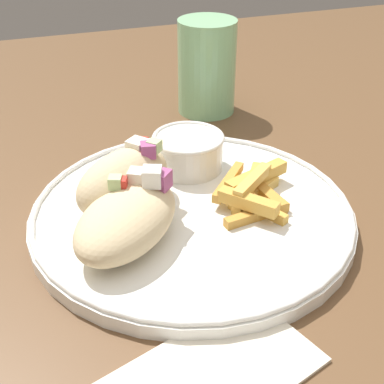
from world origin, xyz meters
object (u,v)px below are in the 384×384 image
object	(u,v)px
pita_sandwich_far	(124,180)
fries_pile	(251,192)
sauce_ramekin	(188,150)
pita_sandwich_near	(127,218)
plate	(192,213)
water_glass	(207,71)

from	to	relation	value
pita_sandwich_far	fries_pile	distance (m)	0.13
pita_sandwich_far	sauce_ramekin	world-z (taller)	pita_sandwich_far
pita_sandwich_far	fries_pile	xyz separation A→B (m)	(0.12, -0.03, -0.02)
pita_sandwich_near	sauce_ramekin	distance (m)	0.14
plate	fries_pile	distance (m)	0.06
plate	pita_sandwich_far	bearing A→B (deg)	156.75
pita_sandwich_near	sauce_ramekin	xyz separation A→B (m)	(0.09, 0.11, -0.00)
pita_sandwich_far	plate	bearing A→B (deg)	-56.09
sauce_ramekin	pita_sandwich_far	bearing A→B (deg)	-147.33
fries_pile	pita_sandwich_near	bearing A→B (deg)	-170.23
water_glass	pita_sandwich_far	bearing A→B (deg)	-127.05
pita_sandwich_near	sauce_ramekin	size ratio (longest dim) A/B	1.82
fries_pile	water_glass	size ratio (longest dim) A/B	0.82
plate	water_glass	xyz separation A→B (m)	(0.11, 0.25, 0.05)
pita_sandwich_near	fries_pile	size ratio (longest dim) A/B	1.38
pita_sandwich_far	sauce_ramekin	size ratio (longest dim) A/B	1.57
pita_sandwich_near	pita_sandwich_far	world-z (taller)	pita_sandwich_far
plate	pita_sandwich_far	distance (m)	0.07
water_glass	fries_pile	bearing A→B (deg)	-100.81
pita_sandwich_near	pita_sandwich_far	distance (m)	0.06
plate	pita_sandwich_near	distance (m)	0.08
fries_pile	sauce_ramekin	bearing A→B (deg)	113.32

